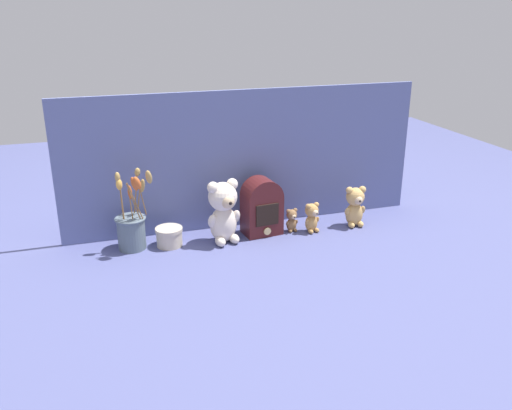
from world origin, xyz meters
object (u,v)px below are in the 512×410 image
teddy_bear_medium (355,205)px  teddy_bear_small (312,217)px  vintage_radio (262,206)px  teddy_bear_tiny (292,220)px  flower_vase (132,226)px  teddy_bear_large (223,210)px  decorative_tin_tall (169,237)px

teddy_bear_medium → teddy_bear_small: 0.20m
vintage_radio → teddy_bear_tiny: bearing=-9.4°
teddy_bear_small → flower_vase: flower_vase is taller
teddy_bear_tiny → flower_vase: bearing=177.5°
teddy_bear_tiny → vintage_radio: (-0.13, 0.02, 0.07)m
teddy_bear_medium → teddy_bear_small: bearing=-177.8°
teddy_bear_large → teddy_bear_tiny: bearing=3.5°
teddy_bear_medium → flower_vase: 0.93m
teddy_bear_large → decorative_tin_tall: (-0.22, 0.03, -0.10)m
teddy_bear_large → decorative_tin_tall: size_ratio=2.42×
vintage_radio → teddy_bear_small: bearing=-14.0°
teddy_bear_large → vintage_radio: size_ratio=1.09×
teddy_bear_tiny → decorative_tin_tall: size_ratio=0.94×
teddy_bear_tiny → flower_vase: flower_vase is taller
vintage_radio → decorative_tin_tall: bearing=-178.7°
teddy_bear_large → teddy_bear_small: bearing=-1.9°
teddy_bear_small → teddy_bear_tiny: 0.09m
flower_vase → teddy_bear_small: bearing=-4.6°
teddy_bear_small → teddy_bear_large: bearing=178.1°
decorative_tin_tall → teddy_bear_small: bearing=-4.1°
vintage_radio → decorative_tin_tall: vintage_radio is taller
teddy_bear_large → teddy_bear_medium: teddy_bear_large is taller
teddy_bear_medium → decorative_tin_tall: 0.79m
teddy_bear_medium → decorative_tin_tall: teddy_bear_medium is taller
teddy_bear_medium → teddy_bear_small: size_ratio=1.38×
vintage_radio → decorative_tin_tall: (-0.39, -0.01, -0.08)m
teddy_bear_large → vintage_radio: 0.18m
teddy_bear_small → vintage_radio: (-0.20, 0.05, 0.05)m
teddy_bear_medium → decorative_tin_tall: bearing=177.5°
flower_vase → decorative_tin_tall: size_ratio=3.06×
vintage_radio → flower_vase: bearing=179.2°
vintage_radio → teddy_bear_medium: bearing=-6.1°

